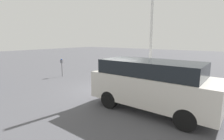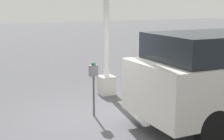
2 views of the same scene
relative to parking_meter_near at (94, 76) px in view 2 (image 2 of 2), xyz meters
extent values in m
plane|color=#4C4C51|center=(-0.17, -0.36, -0.97)|extent=(80.00, 80.00, 0.00)
cylinder|color=#4C4C4C|center=(0.00, 0.00, -0.48)|extent=(0.05, 0.05, 0.98)
cube|color=slate|center=(0.00, 0.00, 0.14)|extent=(0.21, 0.13, 0.26)
sphere|color=#14662D|center=(0.00, 0.00, 0.29)|extent=(0.11, 0.11, 0.11)
cube|color=beige|center=(1.13, 1.66, -0.70)|extent=(0.44, 0.44, 0.55)
cylinder|color=black|center=(1.30, -0.91, -0.60)|extent=(0.75, 0.25, 0.75)
cylinder|color=black|center=(1.26, -2.67, -0.60)|extent=(0.75, 0.25, 0.75)
camera|label=1|loc=(5.57, -8.29, 1.94)|focal=28.00mm
camera|label=2|loc=(-3.13, -7.28, 1.71)|focal=55.00mm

